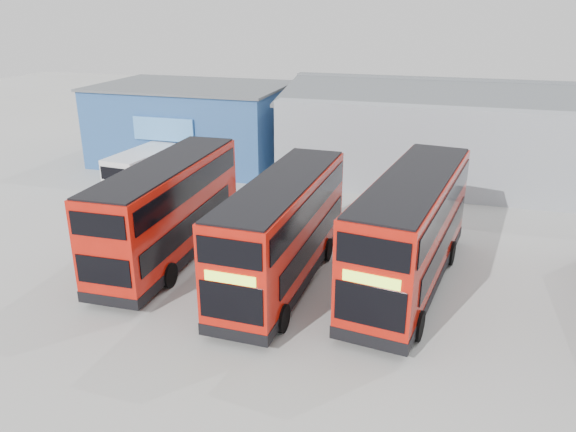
{
  "coord_description": "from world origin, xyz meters",
  "views": [
    {
      "loc": [
        2.77,
        -16.05,
        10.14
      ],
      "look_at": [
        -3.25,
        4.19,
        2.1
      ],
      "focal_mm": 35.0,
      "sensor_mm": 36.0,
      "label": 1
    }
  ],
  "objects_px": {
    "panel_van": "(143,168)",
    "double_decker_centre": "(283,233)",
    "office_block": "(193,123)",
    "double_decker_left": "(169,212)",
    "maintenance_shed": "(543,137)",
    "double_decker_right": "(411,233)"
  },
  "relations": [
    {
      "from": "office_block",
      "to": "double_decker_left",
      "type": "bearing_deg",
      "value": -68.26
    },
    {
      "from": "double_decker_right",
      "to": "office_block",
      "type": "bearing_deg",
      "value": 145.53
    },
    {
      "from": "double_decker_left",
      "to": "panel_van",
      "type": "xyz_separation_m",
      "value": [
        -5.95,
        8.09,
        -0.82
      ]
    },
    {
      "from": "panel_van",
      "to": "double_decker_centre",
      "type": "bearing_deg",
      "value": -33.18
    },
    {
      "from": "double_decker_centre",
      "to": "panel_van",
      "type": "distance_m",
      "value": 14.27
    },
    {
      "from": "double_decker_centre",
      "to": "double_decker_right",
      "type": "distance_m",
      "value": 4.75
    },
    {
      "from": "double_decker_centre",
      "to": "double_decker_right",
      "type": "height_order",
      "value": "double_decker_right"
    },
    {
      "from": "double_decker_left",
      "to": "office_block",
      "type": "bearing_deg",
      "value": -69.44
    },
    {
      "from": "office_block",
      "to": "maintenance_shed",
      "type": "xyz_separation_m",
      "value": [
        22.0,
        2.01,
        0.02
      ]
    },
    {
      "from": "office_block",
      "to": "panel_van",
      "type": "height_order",
      "value": "office_block"
    },
    {
      "from": "office_block",
      "to": "double_decker_centre",
      "type": "relative_size",
      "value": 1.26
    },
    {
      "from": "office_block",
      "to": "double_decker_centre",
      "type": "xyz_separation_m",
      "value": [
        11.02,
        -15.42,
        -0.53
      ]
    },
    {
      "from": "double_decker_centre",
      "to": "panel_van",
      "type": "relative_size",
      "value": 1.88
    },
    {
      "from": "double_decker_left",
      "to": "maintenance_shed",
      "type": "bearing_deg",
      "value": -135.36
    },
    {
      "from": "double_decker_left",
      "to": "double_decker_centre",
      "type": "distance_m",
      "value": 5.25
    },
    {
      "from": "panel_van",
      "to": "office_block",
      "type": "bearing_deg",
      "value": 94.35
    },
    {
      "from": "maintenance_shed",
      "to": "panel_van",
      "type": "xyz_separation_m",
      "value": [
        -22.12,
        -8.55,
        -1.37
      ]
    },
    {
      "from": "double_decker_right",
      "to": "panel_van",
      "type": "relative_size",
      "value": 2.01
    },
    {
      "from": "office_block",
      "to": "panel_van",
      "type": "distance_m",
      "value": 6.68
    },
    {
      "from": "office_block",
      "to": "double_decker_right",
      "type": "height_order",
      "value": "office_block"
    },
    {
      "from": "office_block",
      "to": "maintenance_shed",
      "type": "height_order",
      "value": "maintenance_shed"
    },
    {
      "from": "double_decker_left",
      "to": "double_decker_right",
      "type": "bearing_deg",
      "value": -179.63
    }
  ]
}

